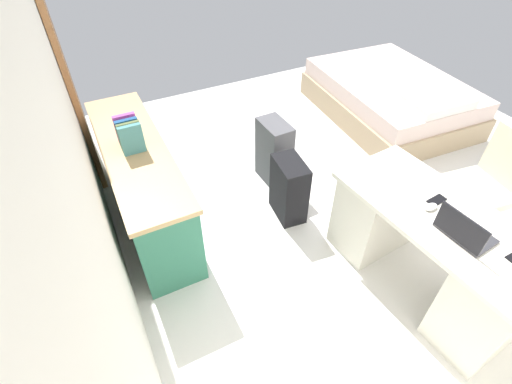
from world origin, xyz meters
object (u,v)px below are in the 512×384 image
object	(u,v)px
office_chair	(482,192)
bed	(390,97)
suitcase_black	(289,189)
computer_mouse	(431,207)
desk	(428,250)
suitcase_spare_grey	(274,152)
credenza	(143,183)
laptop	(464,231)
figurine_small	(122,119)
cell_phone_by_mouse	(437,200)

from	to	relation	value
office_chair	bed	size ratio (longest dim) A/B	0.47
suitcase_black	computer_mouse	size ratio (longest dim) A/B	5.74
desk	bed	distance (m)	2.51
desk	suitcase_spare_grey	bearing A→B (deg)	13.34
office_chair	bed	distance (m)	1.93
computer_mouse	credenza	bearing A→B (deg)	40.99
laptop	figurine_small	bearing A→B (deg)	36.10
bed	cell_phone_by_mouse	size ratio (longest dim) A/B	14.61
credenza	cell_phone_by_mouse	xyz separation A→B (m)	(-1.50, -1.68, 0.35)
suitcase_spare_grey	cell_phone_by_mouse	bearing A→B (deg)	-165.51
figurine_small	suitcase_black	bearing A→B (deg)	-128.39
suitcase_spare_grey	laptop	bearing A→B (deg)	-171.70
computer_mouse	cell_phone_by_mouse	bearing A→B (deg)	-73.68
credenza	cell_phone_by_mouse	world-z (taller)	credenza
suitcase_black	suitcase_spare_grey	bearing A→B (deg)	-7.71
office_chair	credenza	size ratio (longest dim) A/B	0.52
desk	figurine_small	xyz separation A→B (m)	(1.98, 1.62, 0.43)
computer_mouse	desk	bearing A→B (deg)	-163.52
suitcase_black	laptop	xyz separation A→B (m)	(-1.26, -0.44, 0.49)
bed	suitcase_spare_grey	world-z (taller)	suitcase_spare_grey
suitcase_black	suitcase_spare_grey	distance (m)	0.51
suitcase_spare_grey	computer_mouse	bearing A→B (deg)	-169.24
bed	laptop	bearing A→B (deg)	145.00
bed	computer_mouse	distance (m)	2.51
office_chair	computer_mouse	xyz separation A→B (m)	(-0.14, 0.83, 0.32)
suitcase_spare_grey	figurine_small	world-z (taller)	figurine_small
credenza	computer_mouse	size ratio (longest dim) A/B	18.00
figurine_small	bed	bearing A→B (deg)	-89.16
suitcase_spare_grey	cell_phone_by_mouse	xyz separation A→B (m)	(-1.45, -0.43, 0.41)
desk	office_chair	distance (m)	0.83
desk	laptop	bearing A→B (deg)	163.03
cell_phone_by_mouse	office_chair	bearing A→B (deg)	-88.13
credenza	suitcase_spare_grey	xyz separation A→B (m)	(-0.04, -1.25, -0.06)
office_chair	figurine_small	xyz separation A→B (m)	(1.75, 2.42, 0.39)
laptop	credenza	bearing A→B (deg)	41.14
credenza	figurine_small	world-z (taller)	figurine_small
bed	cell_phone_by_mouse	distance (m)	2.43
suitcase_black	office_chair	bearing A→B (deg)	-117.47
cell_phone_by_mouse	computer_mouse	bearing A→B (deg)	105.50
computer_mouse	figurine_small	xyz separation A→B (m)	(1.89, 1.59, 0.07)
bed	laptop	size ratio (longest dim) A/B	6.06
laptop	bed	bearing A→B (deg)	-35.00
desk	suitcase_black	distance (m)	1.20
suitcase_black	cell_phone_by_mouse	distance (m)	1.19
bed	cell_phone_by_mouse	world-z (taller)	cell_phone_by_mouse
office_chair	figurine_small	bearing A→B (deg)	54.10
credenza	cell_phone_by_mouse	size ratio (longest dim) A/B	13.24
credenza	figurine_small	bearing A→B (deg)	0.25
desk	computer_mouse	bearing A→B (deg)	21.48
suitcase_black	figurine_small	size ratio (longest dim) A/B	5.22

